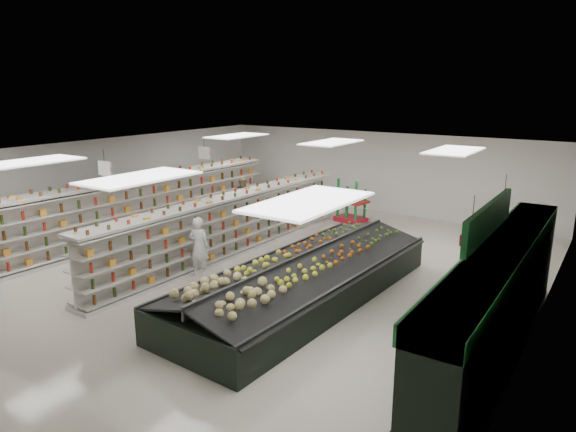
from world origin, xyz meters
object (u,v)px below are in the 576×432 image
Objects in this scene: produce_island at (305,278)px; soda_endcap at (351,203)px; shopper_main at (199,247)px; gondola_left at (137,211)px; gondola_center at (230,227)px; shopper_background at (244,197)px.

soda_endcap is at bearing 108.32° from produce_island.
produce_island is at bearing 172.11° from shopper_main.
produce_island is at bearing -71.68° from soda_endcap.
shopper_main is at bearing -16.40° from gondola_left.
gondola_left is at bearing -130.05° from soda_endcap.
gondola_left reaches higher than shopper_main.
gondola_left is 1.49× the size of produce_island.
gondola_center is 5.61m from soda_endcap.
shopper_background is (1.09, 4.31, -0.16)m from gondola_left.
soda_endcap is (4.95, 5.88, -0.22)m from gondola_left.
gondola_center reaches higher than soda_endcap.
shopper_background reaches higher than produce_island.
gondola_center is at bearing -152.58° from shopper_background.
produce_island is at bearing -6.39° from gondola_left.
soda_endcap reaches higher than produce_island.
gondola_left is 7.21× the size of shopper_main.
shopper_main is at bearing -175.34° from produce_island.
shopper_main is (-3.15, -0.26, 0.29)m from produce_island.
soda_endcap is 0.96× the size of shopper_background.
gondola_center is at bearing 9.60° from gondola_left.
shopper_main is at bearing -157.99° from shopper_background.
soda_endcap is at bearing 52.90° from gondola_left.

